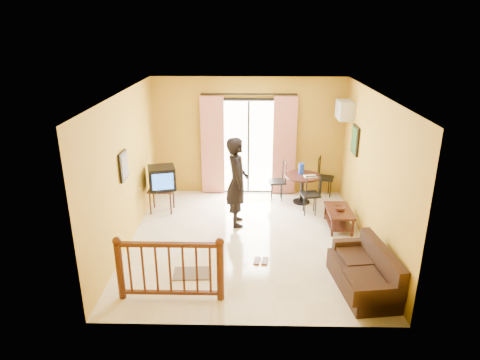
{
  "coord_description": "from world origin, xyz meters",
  "views": [
    {
      "loc": [
        0.01,
        -7.36,
        3.95
      ],
      "look_at": [
        -0.15,
        0.2,
        1.15
      ],
      "focal_mm": 32.0,
      "sensor_mm": 36.0,
      "label": 1
    }
  ],
  "objects_px": {
    "dining_table": "(302,181)",
    "coffee_table": "(339,216)",
    "sofa": "(366,274)",
    "standing_person": "(237,182)",
    "television": "(162,178)"
  },
  "relations": [
    {
      "from": "dining_table",
      "to": "coffee_table",
      "type": "height_order",
      "value": "dining_table"
    },
    {
      "from": "television",
      "to": "coffee_table",
      "type": "height_order",
      "value": "television"
    },
    {
      "from": "television",
      "to": "sofa",
      "type": "bearing_deg",
      "value": -53.32
    },
    {
      "from": "sofa",
      "to": "standing_person",
      "type": "relative_size",
      "value": 0.87
    },
    {
      "from": "coffee_table",
      "to": "standing_person",
      "type": "distance_m",
      "value": 2.18
    },
    {
      "from": "coffee_table",
      "to": "sofa",
      "type": "distance_m",
      "value": 2.16
    },
    {
      "from": "coffee_table",
      "to": "standing_person",
      "type": "xyz_separation_m",
      "value": [
        -2.07,
        0.13,
        0.66
      ]
    },
    {
      "from": "dining_table",
      "to": "standing_person",
      "type": "height_order",
      "value": "standing_person"
    },
    {
      "from": "dining_table",
      "to": "standing_person",
      "type": "distance_m",
      "value": 1.91
    },
    {
      "from": "dining_table",
      "to": "coffee_table",
      "type": "relative_size",
      "value": 0.91
    },
    {
      "from": "sofa",
      "to": "standing_person",
      "type": "bearing_deg",
      "value": 124.38
    },
    {
      "from": "television",
      "to": "dining_table",
      "type": "bearing_deg",
      "value": -5.32
    },
    {
      "from": "dining_table",
      "to": "coffee_table",
      "type": "xyz_separation_m",
      "value": [
        0.61,
        -1.28,
        -0.27
      ]
    },
    {
      "from": "dining_table",
      "to": "sofa",
      "type": "relative_size",
      "value": 0.5
    },
    {
      "from": "sofa",
      "to": "standing_person",
      "type": "distance_m",
      "value": 3.16
    }
  ]
}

